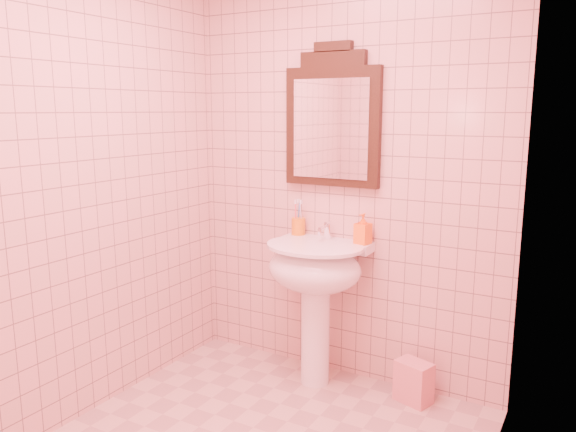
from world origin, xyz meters
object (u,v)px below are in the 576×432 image
Objects in this scene: mirror at (332,121)px; towel at (414,382)px; pedestal_sink at (315,278)px; soap_dispenser at (363,229)px; toothbrush_cup at (298,226)px.

mirror is 3.49× the size of towel.
soap_dispenser is at bearing 33.50° from pedestal_sink.
mirror is 4.64× the size of soap_dispenser.
toothbrush_cup reaches higher than towel.
soap_dispenser is at bearing -12.03° from mirror.
pedestal_sink is 0.81m from towel.
toothbrush_cup is at bearing 173.16° from towel.
mirror is at bearing 7.40° from toothbrush_cup.
towel is (0.59, 0.08, -0.54)m from pedestal_sink.
pedestal_sink is at bearing -172.44° from towel.
mirror is 4.19× the size of toothbrush_cup.
soap_dispenser is 0.91m from towel.
toothbrush_cup is at bearing -172.60° from mirror.
towel is at bearing -11.77° from mirror.
soap_dispenser is at bearing -2.86° from toothbrush_cup.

